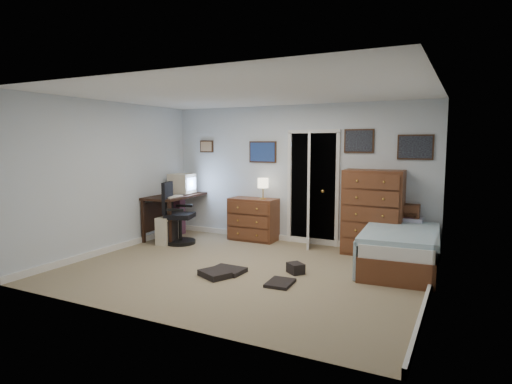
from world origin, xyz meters
TOP-DOWN VIEW (x-y plane):
  - floor at (0.00, 0.00)m, footprint 5.00×4.00m
  - computer_desk at (-2.30, 1.36)m, footprint 0.75×1.47m
  - crt_monitor at (-2.18, 1.51)m, footprint 0.45×0.42m
  - keyboard at (-2.02, 1.01)m, footprint 0.19×0.45m
  - pc_tower at (-2.00, 0.81)m, footprint 0.25×0.48m
  - office_chair at (-1.85, 0.90)m, footprint 0.68×0.68m
  - media_stack at (-2.32, 1.60)m, footprint 0.18×0.18m
  - low_dresser at (-0.74, 1.77)m, footprint 0.89×0.44m
  - table_lamp at (-0.54, 1.77)m, footprint 0.20×0.20m
  - doorway at (0.35, 2.27)m, footprint 0.96×1.12m
  - tall_dresser at (1.47, 1.75)m, footprint 0.96×0.58m
  - headboard_bookcase at (1.70, 1.86)m, footprint 0.94×0.26m
  - bed at (1.99, 1.13)m, footprint 1.15×1.99m
  - wall_posters at (0.57, 1.98)m, footprint 4.38×0.04m
  - floor_clutter at (0.15, -0.25)m, footprint 1.34×1.02m

SIDE VIEW (x-z plane):
  - floor at x=0.00m, z-range -0.02..0.00m
  - floor_clutter at x=0.15m, z-range -0.03..0.11m
  - pc_tower at x=-2.00m, z-range 0.00..0.49m
  - bed at x=1.99m, z-range -0.02..0.61m
  - low_dresser at x=-0.74m, z-range 0.00..0.79m
  - media_stack at x=-2.32m, z-range 0.00..0.86m
  - office_chair at x=-1.85m, z-range -0.13..0.99m
  - headboard_bookcase at x=1.70m, z-range 0.03..0.86m
  - computer_desk at x=-2.30m, z-range 0.22..1.05m
  - tall_dresser at x=1.47m, z-range 0.00..1.38m
  - keyboard at x=-2.02m, z-range 0.82..0.85m
  - doorway at x=0.35m, z-range -0.02..2.03m
  - crt_monitor at x=-2.18m, z-range 0.83..1.23m
  - table_lamp at x=-0.54m, z-range 0.88..1.27m
  - wall_posters at x=0.57m, z-range 1.45..2.05m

